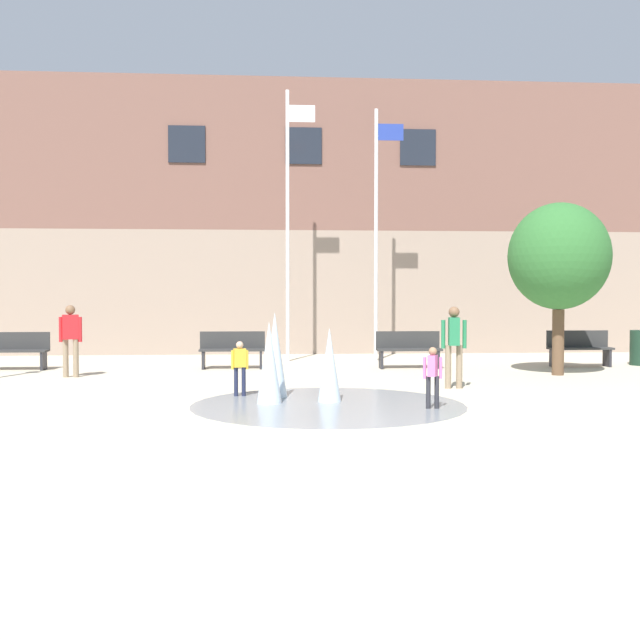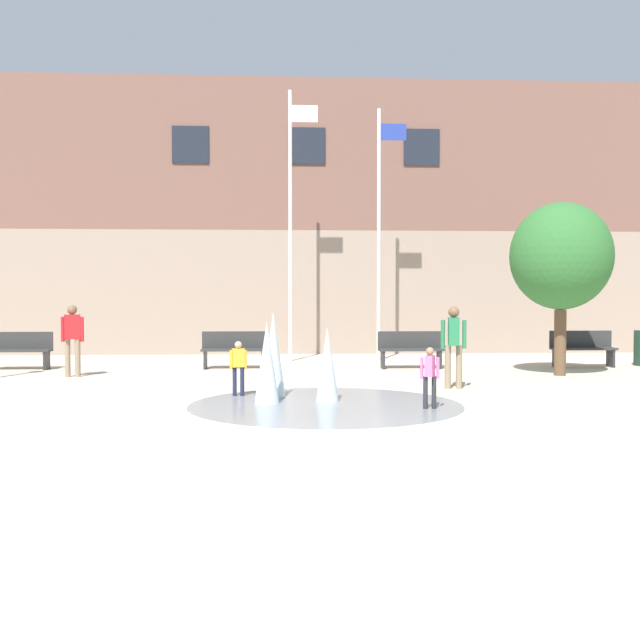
{
  "view_description": "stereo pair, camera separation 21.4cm",
  "coord_description": "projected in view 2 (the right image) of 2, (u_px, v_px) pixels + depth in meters",
  "views": [
    {
      "loc": [
        -1.12,
        -8.49,
        1.82
      ],
      "look_at": [
        -0.03,
        6.78,
        1.3
      ],
      "focal_mm": 42.0,
      "sensor_mm": 36.0,
      "label": 1
    },
    {
      "loc": [
        -0.91,
        -8.51,
        1.82
      ],
      "look_at": [
        -0.03,
        6.78,
        1.3
      ],
      "focal_mm": 42.0,
      "sensor_mm": 36.0,
      "label": 2
    }
  ],
  "objects": [
    {
      "name": "park_bench_center",
      "position": [
        234.0,
        349.0,
        18.4
      ],
      "size": [
        1.6,
        0.44,
        0.91
      ],
      "color": "#28282D",
      "rests_on": "ground"
    },
    {
      "name": "teen_by_trashcan",
      "position": [
        454.0,
        341.0,
        14.43
      ],
      "size": [
        0.5,
        0.37,
        1.59
      ],
      "rotation": [
        0.0,
        0.0,
        1.41
      ],
      "color": "#89755B",
      "rests_on": "ground"
    },
    {
      "name": "child_running",
      "position": [
        430.0,
        373.0,
        11.88
      ],
      "size": [
        0.31,
        0.24,
        0.99
      ],
      "rotation": [
        0.0,
        0.0,
        -2.01
      ],
      "color": "#28282D",
      "rests_on": "ground"
    },
    {
      "name": "ground_plane",
      "position": [
        357.0,
        453.0,
        8.6
      ],
      "size": [
        100.0,
        100.0,
        0.0
      ],
      "primitive_type": "plane",
      "color": "#BCB299"
    },
    {
      "name": "adult_in_red",
      "position": [
        72.0,
        335.0,
        16.52
      ],
      "size": [
        0.5,
        0.29,
        1.59
      ],
      "rotation": [
        0.0,
        0.0,
        -2.83
      ],
      "color": "#89755B",
      "rests_on": "ground"
    },
    {
      "name": "park_bench_far_right",
      "position": [
        582.0,
        348.0,
        18.8
      ],
      "size": [
        1.6,
        0.44,
        0.91
      ],
      "color": "#28282D",
      "rests_on": "ground"
    },
    {
      "name": "flagpole_left",
      "position": [
        291.0,
        218.0,
        20.37
      ],
      "size": [
        0.8,
        0.1,
        7.36
      ],
      "color": "silver",
      "rests_on": "ground"
    },
    {
      "name": "splash_fountain",
      "position": [
        293.0,
        368.0,
        12.76
      ],
      "size": [
        4.52,
        4.52,
        1.51
      ],
      "color": "gray",
      "rests_on": "ground"
    },
    {
      "name": "flagpole_right",
      "position": [
        380.0,
        227.0,
        20.52
      ],
      "size": [
        0.8,
        0.1,
        6.9
      ],
      "color": "silver",
      "rests_on": "ground"
    },
    {
      "name": "park_bench_under_right_flagpole",
      "position": [
        411.0,
        349.0,
        18.45
      ],
      "size": [
        1.6,
        0.44,
        0.91
      ],
      "color": "#28282D",
      "rests_on": "ground"
    },
    {
      "name": "park_bench_left_of_flagpoles",
      "position": [
        18.0,
        350.0,
        18.15
      ],
      "size": [
        1.6,
        0.44,
        0.91
      ],
      "color": "#28282D",
      "rests_on": "ground"
    },
    {
      "name": "library_building",
      "position": [
        304.0,
        225.0,
        25.7
      ],
      "size": [
        36.0,
        6.05,
        8.4
      ],
      "color": "gray",
      "rests_on": "ground"
    },
    {
      "name": "street_tree_near_building",
      "position": [
        561.0,
        257.0,
        16.74
      ],
      "size": [
        2.26,
        2.26,
        3.89
      ],
      "color": "brown",
      "rests_on": "ground"
    },
    {
      "name": "child_with_pink_shirt",
      "position": [
        238.0,
        364.0,
        13.39
      ],
      "size": [
        0.31,
        0.17,
        0.99
      ],
      "rotation": [
        0.0,
        0.0,
        -2.9
      ],
      "color": "#1E233D",
      "rests_on": "ground"
    }
  ]
}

